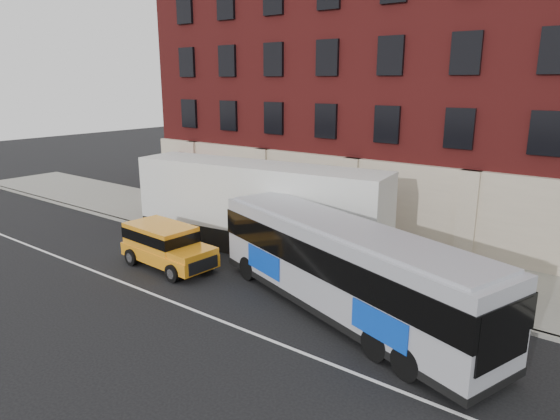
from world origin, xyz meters
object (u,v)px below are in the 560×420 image
Objects in this scene: yellow_suv at (165,243)px; shipping_container at (258,208)px; sign_pole at (161,206)px; city_bus at (344,266)px.

shipping_container reaches higher than yellow_suv.
sign_pole is 13.21m from city_bus.
city_bus is 2.49× the size of yellow_suv.
shipping_container is (1.83, 4.21, 1.03)m from yellow_suv.
yellow_suv is 4.70m from shipping_container.
shipping_container is at bearing 152.44° from city_bus.
sign_pole reaches higher than yellow_suv.
sign_pole is at bearing 142.12° from yellow_suv.
city_bus is at bearing -27.56° from shipping_container.
city_bus is 7.71m from shipping_container.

